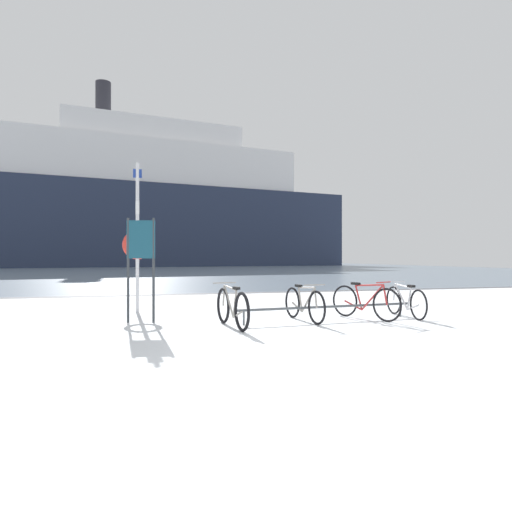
% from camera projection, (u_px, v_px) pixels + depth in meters
% --- Properties ---
extents(ground, '(80.00, 132.00, 0.08)m').
position_uv_depth(ground, '(158.00, 267.00, 57.69)').
color(ground, silver).
extents(bike_rack, '(3.95, 0.37, 0.31)m').
position_uv_depth(bike_rack, '(327.00, 307.00, 8.83)').
color(bike_rack, '#4C5156').
rests_on(bike_rack, ground).
extents(bicycle_0, '(0.46, 1.72, 0.80)m').
position_uv_depth(bicycle_0, '(232.00, 307.00, 8.00)').
color(bicycle_0, black).
rests_on(bicycle_0, ground).
extents(bicycle_1, '(0.46, 1.68, 0.77)m').
position_uv_depth(bicycle_1, '(304.00, 304.00, 8.76)').
color(bicycle_1, black).
rests_on(bicycle_1, ground).
extents(bicycle_2, '(0.77, 1.61, 0.80)m').
position_uv_depth(bicycle_2, '(365.00, 302.00, 9.05)').
color(bicycle_2, black).
rests_on(bicycle_2, ground).
extents(bicycle_3, '(0.46, 1.64, 0.75)m').
position_uv_depth(bicycle_3, '(405.00, 301.00, 9.34)').
color(bicycle_3, black).
rests_on(bicycle_3, ground).
extents(info_sign, '(0.55, 0.15, 2.06)m').
position_uv_depth(info_sign, '(141.00, 251.00, 8.56)').
color(info_sign, '#33383D').
rests_on(info_sign, ground).
extents(rescue_post, '(0.68, 0.10, 3.51)m').
position_uv_depth(rescue_post, '(137.00, 240.00, 10.22)').
color(rescue_post, silver).
rests_on(rescue_post, ground).
extents(ferry_ship, '(56.04, 19.67, 25.68)m').
position_uv_depth(ferry_ship, '(159.00, 207.00, 63.59)').
color(ferry_ship, '#232D47').
rests_on(ferry_ship, ground).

